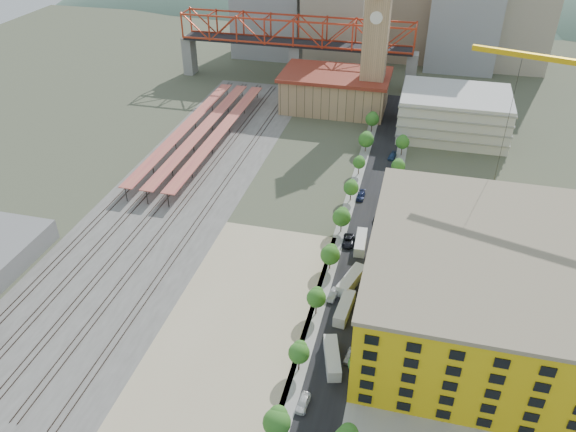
% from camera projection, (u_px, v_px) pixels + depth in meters
% --- Properties ---
extents(ground, '(400.00, 400.00, 0.00)m').
position_uv_depth(ground, '(294.00, 237.00, 135.55)').
color(ground, '#474C38').
rests_on(ground, ground).
extents(ballast_strip, '(36.00, 165.00, 0.06)m').
position_uv_depth(ballast_strip, '(184.00, 184.00, 157.11)').
color(ballast_strip, '#605E59').
rests_on(ballast_strip, ground).
extents(dirt_lot, '(28.00, 67.00, 0.06)m').
position_uv_depth(dirt_lot, '(237.00, 323.00, 110.78)').
color(dirt_lot, tan).
rests_on(dirt_lot, ground).
extents(street_asphalt, '(12.00, 170.00, 0.06)m').
position_uv_depth(street_asphalt, '(368.00, 213.00, 144.42)').
color(street_asphalt, black).
rests_on(street_asphalt, ground).
extents(sidewalk_west, '(3.00, 170.00, 0.04)m').
position_uv_depth(sidewalk_west, '(347.00, 210.00, 145.56)').
color(sidewalk_west, gray).
rests_on(sidewalk_west, ground).
extents(sidewalk_east, '(3.00, 170.00, 0.04)m').
position_uv_depth(sidewalk_east, '(390.00, 216.00, 143.30)').
color(sidewalk_east, gray).
rests_on(sidewalk_east, ground).
extents(construction_pad, '(50.00, 90.00, 0.06)m').
position_uv_depth(construction_pad, '(493.00, 326.00, 110.07)').
color(construction_pad, gray).
rests_on(construction_pad, ground).
extents(rail_tracks, '(26.56, 160.00, 0.18)m').
position_uv_depth(rail_tracks, '(178.00, 183.00, 157.41)').
color(rail_tracks, '#382B23').
rests_on(rail_tracks, ground).
extents(platform_canopies, '(16.00, 80.00, 4.12)m').
position_uv_depth(platform_canopies, '(203.00, 129.00, 178.29)').
color(platform_canopies, '#DD7955').
rests_on(platform_canopies, ground).
extents(station_hall, '(38.00, 24.00, 13.10)m').
position_uv_depth(station_hall, '(335.00, 91.00, 199.47)').
color(station_hall, tan).
rests_on(station_hall, ground).
extents(clock_tower, '(12.00, 12.00, 52.00)m').
position_uv_depth(clock_tower, '(376.00, 32.00, 183.13)').
color(clock_tower, tan).
rests_on(clock_tower, ground).
extents(parking_garage, '(34.00, 26.00, 14.00)m').
position_uv_depth(parking_garage, '(454.00, 114.00, 181.15)').
color(parking_garage, silver).
rests_on(parking_garage, ground).
extents(truss_bridge, '(94.00, 9.60, 25.60)m').
position_uv_depth(truss_bridge, '(296.00, 35.00, 215.57)').
color(truss_bridge, gray).
rests_on(truss_bridge, ground).
extents(construction_building, '(44.60, 50.60, 18.80)m').
position_uv_depth(construction_building, '(486.00, 287.00, 105.56)').
color(construction_building, yellow).
rests_on(construction_building, ground).
extents(street_trees, '(15.40, 124.40, 8.00)m').
position_uv_depth(street_trees, '(363.00, 235.00, 136.33)').
color(street_trees, '#286B20').
rests_on(street_trees, ground).
extents(skyline, '(133.00, 46.00, 60.00)m').
position_uv_depth(skyline, '(391.00, 7.00, 237.04)').
color(skyline, '#9EA0A3').
rests_on(skyline, ground).
extents(distant_hills, '(647.00, 264.00, 227.00)m').
position_uv_depth(distant_hills, '(448.00, 127.00, 380.80)').
color(distant_hills, '#4C6B59').
rests_on(distant_hills, ground).
extents(site_trailer_a, '(4.91, 9.71, 2.57)m').
position_uv_depth(site_trailer_a, '(332.00, 358.00, 101.59)').
color(site_trailer_a, silver).
rests_on(site_trailer_a, ground).
extents(site_trailer_b, '(3.23, 9.37, 2.52)m').
position_uv_depth(site_trailer_b, '(344.00, 308.00, 112.55)').
color(site_trailer_b, silver).
rests_on(site_trailer_b, ground).
extents(site_trailer_c, '(5.26, 10.02, 2.66)m').
position_uv_depth(site_trailer_c, '(351.00, 280.00, 119.78)').
color(site_trailer_c, silver).
rests_on(site_trailer_c, ground).
extents(site_trailer_d, '(2.80, 9.18, 2.49)m').
position_uv_depth(site_trailer_d, '(361.00, 242.00, 131.53)').
color(site_trailer_d, silver).
rests_on(site_trailer_d, ground).
extents(car_0, '(2.13, 4.61, 1.53)m').
position_uv_depth(car_0, '(303.00, 403.00, 93.90)').
color(car_0, white).
rests_on(car_0, ground).
extents(car_1, '(2.26, 4.64, 1.46)m').
position_uv_depth(car_1, '(333.00, 295.00, 116.76)').
color(car_1, '#9D9DA2').
rests_on(car_1, ground).
extents(car_2, '(2.84, 5.75, 1.57)m').
position_uv_depth(car_2, '(348.00, 241.00, 132.79)').
color(car_2, black).
rests_on(car_2, ground).
extents(car_3, '(2.10, 4.96, 1.43)m').
position_uv_depth(car_3, '(361.00, 196.00, 150.29)').
color(car_3, '#1B244F').
rests_on(car_3, ground).
extents(car_4, '(2.17, 4.27, 1.39)m').
position_uv_depth(car_4, '(350.00, 356.00, 102.70)').
color(car_4, silver).
rests_on(car_4, ground).
extents(car_5, '(1.67, 4.29, 1.39)m').
position_uv_depth(car_5, '(365.00, 285.00, 119.49)').
color(car_5, gray).
rests_on(car_5, ground).
extents(car_6, '(2.83, 5.09, 1.35)m').
position_uv_depth(car_6, '(378.00, 223.00, 139.48)').
color(car_6, black).
rests_on(car_6, ground).
extents(car_7, '(2.70, 4.98, 1.37)m').
position_uv_depth(car_7, '(392.00, 156.00, 169.80)').
color(car_7, navy).
rests_on(car_7, ground).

